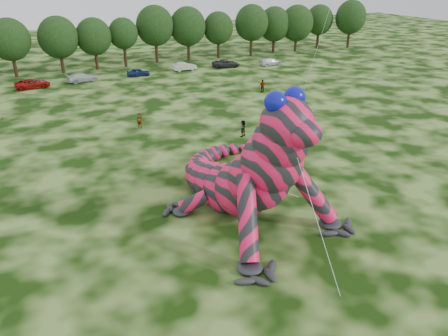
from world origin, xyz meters
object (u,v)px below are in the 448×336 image
tree_15 (297,28)px  car_4 (138,72)px  tree_16 (319,26)px  tree_11 (188,34)px  tree_13 (251,30)px  car_3 (82,77)px  tree_7 (59,45)px  car_7 (270,62)px  tree_8 (95,44)px  tree_17 (350,24)px  tree_12 (218,35)px  car_5 (184,66)px  inflatable_gecko (230,146)px  car_2 (33,84)px  spectator_3 (263,86)px  tree_10 (155,34)px  spectator_0 (140,121)px  tree_14 (274,30)px  spectator_5 (243,128)px  tree_6 (11,48)px  car_6 (226,63)px  tree_9 (124,42)px

tree_15 → car_4: 38.74m
tree_16 → tree_11: bearing=-177.9°
tree_13 → car_3: size_ratio=2.08×
tree_7 → car_7: (35.84, -9.81, -4.07)m
tree_8 → tree_13: (31.35, 0.14, 0.59)m
tree_11 → car_3: size_ratio=2.07×
tree_13 → tree_16: bearing=7.0°
tree_7 → tree_17: size_ratio=0.92×
car_3 → car_7: 33.91m
tree_12 → car_5: (-10.36, -8.13, -3.77)m
car_5 → inflatable_gecko: bearing=157.7°
tree_16 → tree_17: tree_17 is taller
car_2 → spectator_3: spectator_3 is taller
car_3 → car_5: bearing=-96.5°
tree_15 → car_3: bearing=-168.7°
tree_10 → spectator_3: (7.33, -28.02, -4.31)m
tree_7 → spectator_0: bearing=-82.6°
tree_16 → car_4: (-44.39, -10.72, -4.04)m
tree_14 → car_5: tree_14 is taller
tree_7 → tree_15: (48.56, 0.97, 0.08)m
tree_14 → tree_12: bearing=-175.8°
tree_12 → spectator_3: 27.92m
spectator_0 → tree_8: bearing=125.7°
car_3 → spectator_0: 25.70m
car_2 → tree_17: bearing=-88.1°
tree_15 → car_2: bearing=-169.2°
spectator_5 → spectator_0: 11.92m
tree_14 → car_4: tree_14 is taller
tree_13 → tree_15: (11.34, 0.64, -0.25)m
tree_6 → car_2: size_ratio=1.88×
car_7 → spectator_5: 38.41m
tree_14 → spectator_3: (-18.74, -28.16, -3.76)m
car_7 → spectator_3: spectator_3 is taller
tree_14 → car_5: size_ratio=2.15×
tree_17 → tree_15: bearing=175.3°
tree_11 → tree_16: (31.66, 1.18, -0.35)m
car_4 → car_5: (8.59, 0.95, 0.07)m
tree_17 → car_6: bearing=-167.3°
tree_7 → tree_13: tree_13 is taller
inflatable_gecko → car_7: (30.13, 44.96, -4.47)m
tree_10 → tree_16: size_ratio=1.12×
car_4 → spectator_3: (13.67, -18.10, 0.30)m
spectator_5 → car_5: bearing=-128.4°
tree_6 → car_2: 10.27m
tree_7 → spectator_3: 36.31m
tree_9 → car_3: bearing=-136.0°
tree_15 → car_5: bearing=-164.2°
car_2 → car_7: 41.32m
tree_10 → tree_11: 6.40m
tree_11 → car_4: 16.50m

